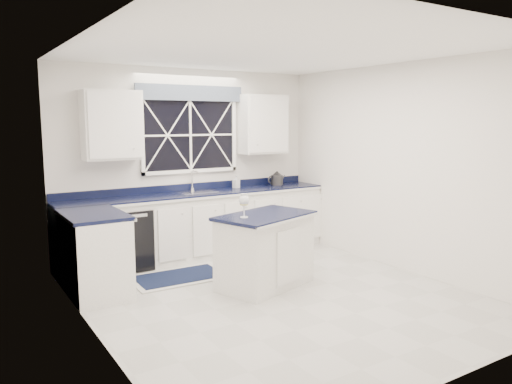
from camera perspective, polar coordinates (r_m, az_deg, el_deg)
ground at (r=5.76m, az=2.30°, el=-11.72°), size 4.50×4.50×0.00m
back_wall at (r=7.41m, az=-7.61°, el=3.38°), size 4.00×0.10×2.70m
base_cabinets at (r=6.99m, az=-8.33°, el=-4.40°), size 3.99×1.60×0.90m
countertop at (r=7.19m, az=-6.54°, el=-0.20°), size 3.98×0.64×0.04m
dishwasher at (r=6.88m, az=-14.77°, el=-5.12°), size 0.60×0.58×0.82m
window at (r=7.34m, az=-7.52°, el=7.09°), size 1.65×0.09×1.26m
upper_cabinets at (r=7.23m, az=-7.12°, el=7.64°), size 3.10×0.34×0.90m
faucet at (r=7.34m, az=-7.23°, el=1.37°), size 0.05×0.20×0.30m
island at (r=5.95m, az=1.04°, el=-6.64°), size 1.33×1.03×0.87m
rug at (r=6.44m, az=-8.76°, el=-9.55°), size 1.21×0.76×0.02m
kettle at (r=7.96m, az=2.39°, el=1.56°), size 0.32×0.20×0.22m
wine_glass at (r=5.62m, az=-1.38°, el=-1.05°), size 0.12×0.12×0.27m
soap_bottle at (r=7.61m, az=-2.28°, el=1.17°), size 0.09×0.10×0.19m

